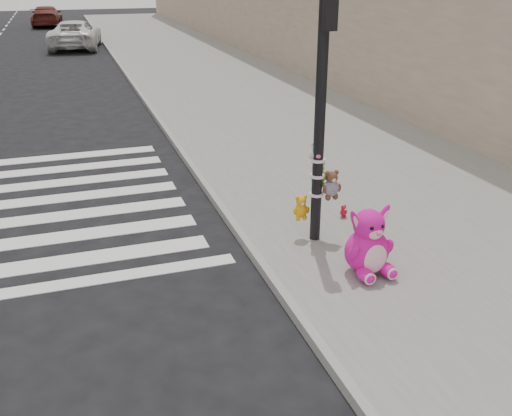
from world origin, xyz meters
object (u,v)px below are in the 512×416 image
object	(u,v)px
pink_bunny	(368,246)
red_teddy	(343,211)
signal_pole	(320,143)
car_white_near	(75,34)

from	to	relation	value
pink_bunny	red_teddy	world-z (taller)	pink_bunny
signal_pole	car_white_near	distance (m)	26.16
signal_pole	car_white_near	bearing A→B (deg)	95.76
signal_pole	pink_bunny	xyz separation A→B (m)	(0.23, -1.25, -1.15)
pink_bunny	red_teddy	size ratio (longest dim) A/B	4.49
red_teddy	car_white_near	size ratio (longest dim) A/B	0.04
red_teddy	car_white_near	world-z (taller)	car_white_near
signal_pole	car_white_near	world-z (taller)	signal_pole
red_teddy	car_white_near	distance (m)	25.66
car_white_near	pink_bunny	bearing A→B (deg)	104.01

